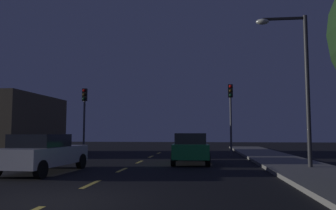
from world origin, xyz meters
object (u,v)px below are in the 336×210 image
Objects in this scene: traffic_signal_right at (231,105)px; street_lamp_right at (298,74)px; car_adjacent_lane at (43,153)px; traffic_signal_left at (84,108)px; car_stopped_ahead at (190,148)px.

street_lamp_right is (2.16, -8.37, 0.61)m from traffic_signal_right.
car_adjacent_lane is at bearing -169.36° from street_lamp_right.
traffic_signal_left reaches higher than car_stopped_ahead.
car_adjacent_lane is 0.67× the size of street_lamp_right.
car_stopped_ahead is (7.82, -5.80, -2.55)m from traffic_signal_left.
traffic_signal_left is at bearing 146.23° from street_lamp_right.
street_lamp_right is (12.51, -8.37, 0.70)m from traffic_signal_left.
traffic_signal_right is 13.38m from car_adjacent_lane.
car_stopped_ahead is at bearing 38.83° from car_adjacent_lane.
car_adjacent_lane is (2.22, -10.30, -2.55)m from traffic_signal_left.
traffic_signal_right is 8.66m from street_lamp_right.
traffic_signal_left is 0.97× the size of traffic_signal_right.
traffic_signal_right is at bearing 51.71° from car_adjacent_lane.
car_adjacent_lane is at bearing -128.29° from traffic_signal_right.
car_adjacent_lane is at bearing -77.83° from traffic_signal_left.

